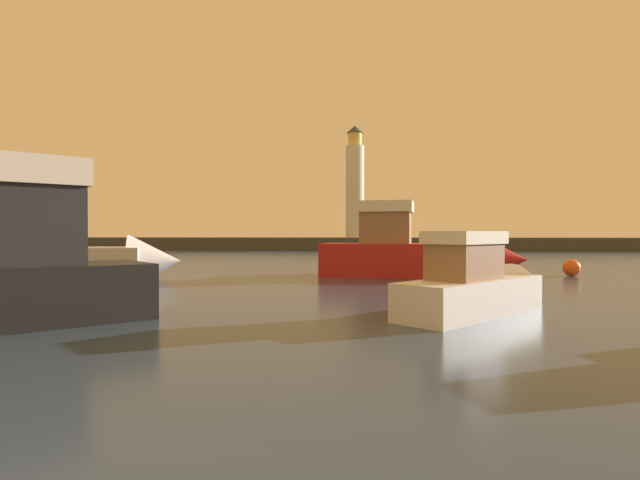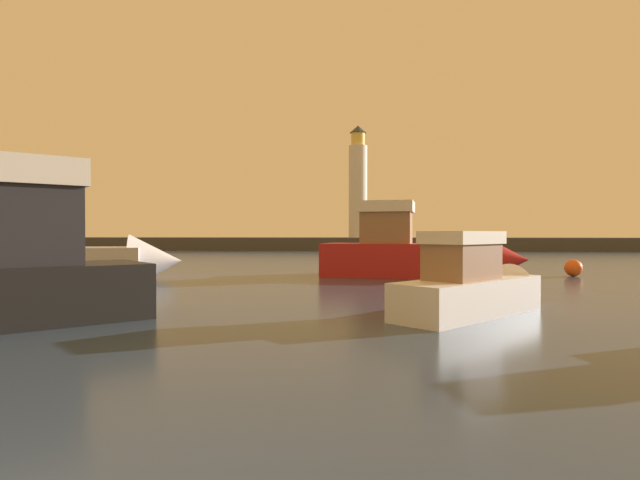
% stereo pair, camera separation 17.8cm
% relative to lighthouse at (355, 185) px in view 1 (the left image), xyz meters
% --- Properties ---
extents(ground_plane, '(220.00, 220.00, 0.00)m').
position_rel_lighthouse_xyz_m(ground_plane, '(-1.20, -29.44, -7.66)').
color(ground_plane, '#2D3D51').
extents(breakwater, '(72.29, 6.16, 1.46)m').
position_rel_lighthouse_xyz_m(breakwater, '(-1.20, -0.00, -6.93)').
color(breakwater, '#423F3D').
rests_on(breakwater, ground_plane).
extents(lighthouse, '(2.15, 2.15, 13.09)m').
position_rel_lighthouse_xyz_m(lighthouse, '(0.00, 0.00, 0.00)').
color(lighthouse, silver).
rests_on(lighthouse, breakwater).
extents(motorboat_0, '(9.30, 3.82, 3.84)m').
position_rel_lighthouse_xyz_m(motorboat_0, '(3.53, -36.45, -6.57)').
color(motorboat_0, '#B21E1E').
rests_on(motorboat_0, ground_plane).
extents(motorboat_3, '(9.01, 5.06, 3.81)m').
position_rel_lighthouse_xyz_m(motorboat_3, '(-11.41, -39.24, -6.55)').
color(motorboat_3, silver).
rests_on(motorboat_3, ground_plane).
extents(motorboat_4, '(4.80, 5.09, 2.22)m').
position_rel_lighthouse_xyz_m(motorboat_4, '(3.63, -46.80, -6.97)').
color(motorboat_4, white).
rests_on(motorboat_4, ground_plane).
extents(mooring_buoy, '(0.78, 0.78, 0.78)m').
position_rel_lighthouse_xyz_m(mooring_buoy, '(10.27, -35.58, -7.27)').
color(mooring_buoy, '#EA5919').
rests_on(mooring_buoy, ground_plane).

